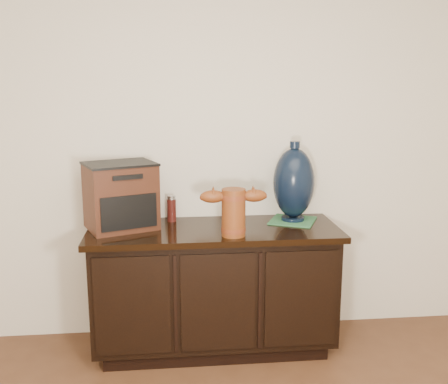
{
  "coord_description": "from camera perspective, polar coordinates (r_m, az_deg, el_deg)",
  "views": [
    {
      "loc": [
        -0.25,
        -0.71,
        1.59
      ],
      "look_at": [
        0.05,
        2.18,
        0.98
      ],
      "focal_mm": 42.0,
      "sensor_mm": 36.0,
      "label": 1
    }
  ],
  "objects": [
    {
      "name": "lamp_base",
      "position": [
        3.18,
        7.6,
        0.96
      ],
      "size": [
        0.33,
        0.33,
        0.48
      ],
      "rotation": [
        0.0,
        0.0,
        -0.43
      ],
      "color": "black",
      "rests_on": "green_mat"
    },
    {
      "name": "green_mat",
      "position": [
        3.23,
        7.49,
        -3.09
      ],
      "size": [
        0.34,
        0.34,
        0.01
      ],
      "primitive_type": "cube",
      "rotation": [
        0.0,
        0.0,
        -0.43
      ],
      "color": "#326F42",
      "rests_on": "sideboard"
    },
    {
      "name": "tv_radio",
      "position": [
        3.07,
        -11.18,
        -0.41
      ],
      "size": [
        0.47,
        0.43,
        0.39
      ],
      "rotation": [
        0.0,
        0.0,
        0.38
      ],
      "color": "#3D1B0F",
      "rests_on": "sideboard"
    },
    {
      "name": "terracotta_vessel",
      "position": [
        2.87,
        1.04,
        -1.92
      ],
      "size": [
        0.37,
        0.14,
        0.26
      ],
      "rotation": [
        0.0,
        0.0,
        0.0
      ],
      "color": "brown",
      "rests_on": "sideboard"
    },
    {
      "name": "room",
      "position": [
        0.8,
        12.5,
        -9.43
      ],
      "size": [
        5.0,
        5.0,
        5.0
      ],
      "color": "#4F2E1B",
      "rests_on": "ground"
    },
    {
      "name": "sideboard",
      "position": [
        3.18,
        -1.08,
        -10.34
      ],
      "size": [
        1.46,
        0.56,
        0.75
      ],
      "color": "black",
      "rests_on": "ground"
    },
    {
      "name": "spray_can",
      "position": [
        3.2,
        -5.73,
        -1.81
      ],
      "size": [
        0.06,
        0.06,
        0.16
      ],
      "color": "#611610",
      "rests_on": "sideboard"
    }
  ]
}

